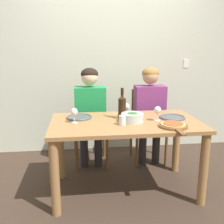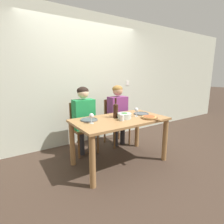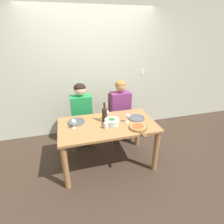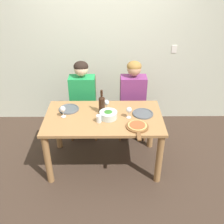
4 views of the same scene
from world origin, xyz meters
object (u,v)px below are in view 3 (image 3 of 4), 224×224
person_man (121,105)px  water_tumbler (106,126)px  wine_bottle (105,114)px  broccoli_bowl (112,122)px  chair_right (119,114)px  wine_glass_centre (107,113)px  dinner_plate_right (136,118)px  person_woman (82,110)px  wine_glass_left (74,122)px  pizza_on_board (138,127)px  dinner_plate_left (76,122)px  wine_glass_right (128,116)px  chair_left (82,119)px

person_man → water_tumbler: person_man is taller
wine_bottle → broccoli_bowl: (0.08, -0.13, -0.08)m
chair_right → wine_glass_centre: (-0.39, -0.61, 0.35)m
dinner_plate_right → wine_glass_centre: size_ratio=1.77×
person_woman → wine_bottle: person_woman is taller
broccoli_bowl → dinner_plate_right: 0.45m
wine_glass_left → wine_bottle: bearing=10.7°
pizza_on_board → wine_glass_centre: wine_glass_centre is taller
chair_right → broccoli_bowl: 0.93m
wine_bottle → broccoli_bowl: wine_bottle is taller
broccoli_bowl → dinner_plate_right: size_ratio=0.83×
person_man → broccoli_bowl: bearing=-117.9°
person_man → chair_right: bearing=90.0°
dinner_plate_left → wine_glass_right: size_ratio=1.77×
chair_left → person_man: size_ratio=0.76×
broccoli_bowl → water_tumbler: bearing=-142.0°
chair_right → pizza_on_board: bearing=-91.2°
wine_glass_right → chair_left: bearing=128.9°
dinner_plate_right → wine_glass_centre: 0.49m
pizza_on_board → wine_glass_centre: 0.56m
broccoli_bowl → dinner_plate_left: size_ratio=0.83×
chair_right → wine_glass_left: 1.26m
dinner_plate_left → dinner_plate_right: bearing=-7.4°
dinner_plate_right → chair_right: bearing=96.1°
chair_right → wine_bottle: 0.90m
wine_bottle → dinner_plate_left: 0.47m
chair_right → person_woman: size_ratio=0.76×
dinner_plate_right → wine_glass_centre: bearing=166.9°
chair_left → person_woman: (0.00, -0.11, 0.24)m
broccoli_bowl → person_woman: bearing=119.2°
person_woman → wine_glass_right: person_woman is taller
pizza_on_board → wine_glass_left: bearing=164.5°
dinner_plate_right → water_tumbler: 0.59m
person_man → pizza_on_board: person_man is taller
wine_bottle → pizza_on_board: 0.56m
dinner_plate_right → wine_glass_centre: (-0.47, 0.11, 0.10)m
dinner_plate_left → person_man: bearing=28.4°
chair_left → dinner_plate_left: 0.66m
wine_glass_right → wine_glass_centre: (-0.28, 0.19, 0.00)m
pizza_on_board → wine_glass_right: (-0.09, 0.22, 0.09)m
wine_glass_left → water_tumbler: (0.45, -0.13, -0.06)m
dinner_plate_right → wine_glass_left: (-1.01, -0.05, 0.10)m
person_man → dinner_plate_right: person_man is taller
broccoli_bowl → water_tumbler: 0.15m
person_woman → water_tumbler: (0.27, -0.78, 0.05)m
person_woman → wine_glass_right: 0.95m
person_woman → dinner_plate_left: (-0.14, -0.48, 0.02)m
person_man → dinner_plate_right: bearing=-82.7°
dinner_plate_left → water_tumbler: (0.41, -0.30, 0.04)m
dinner_plate_right → chair_left: bearing=139.2°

